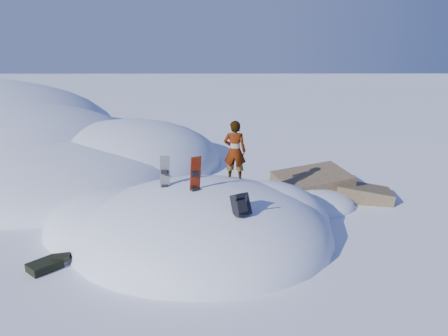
{
  "coord_description": "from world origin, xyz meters",
  "views": [
    {
      "loc": [
        0.48,
        -10.69,
        5.08
      ],
      "look_at": [
        0.57,
        0.3,
        1.86
      ],
      "focal_mm": 35.0,
      "sensor_mm": 36.0,
      "label": 1
    }
  ],
  "objects_px": {
    "snowboard_dark": "(165,181)",
    "person": "(235,151)",
    "backpack": "(241,205)",
    "snowboard_red": "(195,183)"
  },
  "relations": [
    {
      "from": "snowboard_dark",
      "to": "backpack",
      "type": "distance_m",
      "value": 2.41
    },
    {
      "from": "snowboard_dark",
      "to": "person",
      "type": "xyz_separation_m",
      "value": [
        1.84,
        1.01,
        0.54
      ]
    },
    {
      "from": "backpack",
      "to": "person",
      "type": "xyz_separation_m",
      "value": [
        -0.06,
        2.48,
        0.65
      ]
    },
    {
      "from": "snowboard_dark",
      "to": "person",
      "type": "bearing_deg",
      "value": 32.14
    },
    {
      "from": "snowboard_red",
      "to": "backpack",
      "type": "distance_m",
      "value": 1.52
    },
    {
      "from": "snowboard_red",
      "to": "person",
      "type": "distance_m",
      "value": 1.84
    },
    {
      "from": "person",
      "to": "snowboard_dark",
      "type": "bearing_deg",
      "value": 39.78
    },
    {
      "from": "backpack",
      "to": "snowboard_dark",
      "type": "bearing_deg",
      "value": 110.64
    },
    {
      "from": "snowboard_red",
      "to": "person",
      "type": "height_order",
      "value": "person"
    },
    {
      "from": "snowboard_red",
      "to": "backpack",
      "type": "height_order",
      "value": "snowboard_red"
    }
  ]
}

